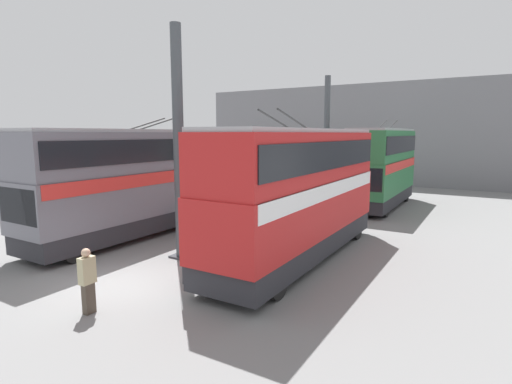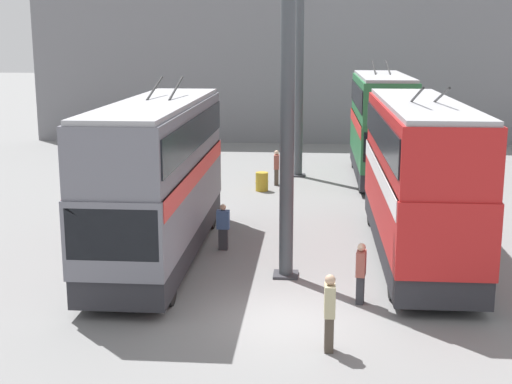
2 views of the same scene
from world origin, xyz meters
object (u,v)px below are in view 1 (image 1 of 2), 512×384
Objects in this scene: bus_right_mid at (134,176)px; person_by_left_row at (187,257)px; person_by_right_row at (181,219)px; bus_left_near at (300,186)px; person_aisle_midway at (299,192)px; bus_left_far at (382,163)px; oil_drum at (282,200)px; person_aisle_foreground at (87,279)px.

bus_right_mid is 6.50× the size of person_by_left_row.
bus_right_mid is 6.95× the size of person_by_right_row.
person_by_right_row is (0.32, 6.24, -2.04)m from bus_left_near.
person_by_left_row is at bearing -119.47° from bus_right_mid.
bus_right_mid is at bearing -105.79° from person_aisle_midway.
person_aisle_midway is (10.70, -1.21, 0.08)m from person_by_right_row.
bus_right_mid is at bearing -20.28° from person_by_left_row.
bus_left_near is at bearing 180.00° from bus_left_far.
person_by_right_row is at bearing -97.60° from person_aisle_midway.
bus_right_mid is at bearing 166.63° from oil_drum.
person_by_left_row is (-17.17, 2.00, -2.04)m from bus_left_far.
bus_left_far is 6.98m from oil_drum.
person_aisle_foreground is at bearing 171.88° from bus_left_far.
bus_left_far is at bearing -24.37° from person_by_right_row.
bus_left_far is at bearing 19.74° from person_aisle_midway.
oil_drum is (-3.28, 5.64, -2.49)m from bus_left_far.
bus_left_far is 5.57× the size of person_by_left_row.
bus_right_mid reaches higher than person_by_left_row.
person_aisle_midway is (11.79, -3.08, -1.97)m from bus_right_mid.
person_aisle_foreground is 18.42m from person_aisle_midway.
person_aisle_foreground is (-7.28, 2.88, -1.88)m from bus_left_near.
person_by_left_row reaches higher than oil_drum.
person_by_left_row is at bearing -135.06° from person_by_right_row.
bus_left_far is 5.76m from person_aisle_midway.
person_aisle_foreground reaches higher than person_by_left_row.
person_by_right_row is at bearing 112.59° from person_aisle_foreground.
bus_left_far is 10.68× the size of oil_drum.
bus_left_far is 0.86× the size of bus_right_mid.
bus_left_far is 5.96× the size of person_by_right_row.
person_by_left_row is at bearing -165.33° from oil_drum.
person_aisle_midway reaches higher than person_by_right_row.
bus_left_near is 12.94m from bus_left_far.
bus_right_mid reaches higher than person_aisle_midway.
bus_left_far is at bearing 80.62° from person_aisle_foreground.
bus_left_far is (12.94, 0.00, 0.07)m from bus_left_near.
person_by_left_row is 6.23m from person_by_right_row.
bus_left_near is 8.15m from bus_right_mid.
bus_left_near is at bearing -149.73° from oil_drum.
person_aisle_midway is (11.02, 5.04, -1.96)m from bus_left_near.
person_aisle_foreground is 1.08× the size of person_aisle_midway.
bus_left_near is 8.05m from person_aisle_foreground.
oil_drum is at bearing -66.13° from person_by_left_row.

